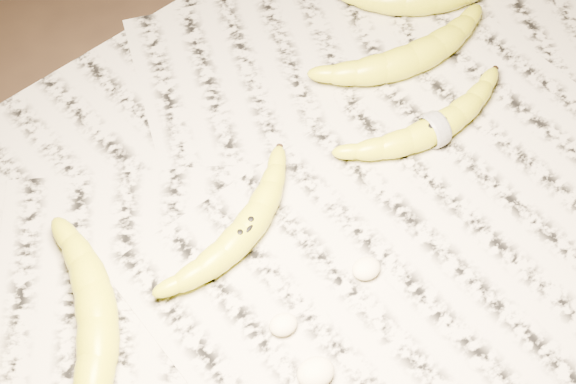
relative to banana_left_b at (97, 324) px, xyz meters
name	(u,v)px	position (x,y,z in m)	size (l,w,h in m)	color
ground	(295,228)	(0.21, 0.03, -0.03)	(3.00, 3.00, 0.00)	black
newspaper_patch	(298,212)	(0.22, 0.05, -0.02)	(0.90, 0.70, 0.01)	#B4AE9A
banana_left_b	(97,324)	(0.00, 0.00, 0.00)	(0.20, 0.06, 0.04)	yellow
banana_center	(244,230)	(0.16, 0.04, 0.00)	(0.18, 0.05, 0.03)	yellow
banana_taped	(435,127)	(0.40, 0.07, 0.00)	(0.19, 0.05, 0.03)	yellow
banana_upper_a	(412,57)	(0.42, 0.17, 0.00)	(0.19, 0.06, 0.04)	yellow
measuring_tape	(435,127)	(0.40, 0.07, 0.00)	(0.04, 0.04, 0.00)	white
flesh_chunk_a	(316,371)	(0.16, -0.12, -0.01)	(0.03, 0.03, 0.02)	beige
flesh_chunk_b	(283,323)	(0.16, -0.06, -0.01)	(0.03, 0.02, 0.02)	beige
flesh_chunk_c	(367,267)	(0.25, -0.04, -0.01)	(0.03, 0.02, 0.02)	beige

